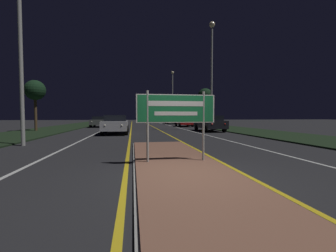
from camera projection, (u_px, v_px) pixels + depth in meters
name	position (u px, v px, depth m)	size (l,w,h in m)	color
ground_plane	(188.00, 177.00, 5.17)	(160.00, 160.00, 0.00)	#232326
median_island	(176.00, 163.00, 6.57)	(2.47, 9.90, 0.10)	#999993
verge_left	(53.00, 129.00, 23.43)	(5.00, 100.00, 0.08)	black
verge_right	(225.00, 128.00, 26.39)	(5.00, 100.00, 0.08)	black
centre_line_yellow_left	(131.00, 127.00, 29.62)	(0.12, 70.00, 0.01)	gold
centre_line_yellow_right	(153.00, 127.00, 30.07)	(0.12, 70.00, 0.01)	gold
lane_line_white_left	(110.00, 127.00, 29.19)	(0.12, 70.00, 0.01)	silver
lane_line_white_right	(173.00, 126.00, 30.50)	(0.12, 70.00, 0.01)	silver
edge_line_white_left	(86.00, 127.00, 28.72)	(0.10, 70.00, 0.01)	silver
edge_line_white_right	(195.00, 126.00, 30.97)	(0.10, 70.00, 0.01)	silver
highway_sign	(176.00, 112.00, 6.50)	(2.30, 0.07, 2.04)	#9E9E99
streetlight_left_near	(19.00, 0.00, 10.39)	(0.56, 0.56, 10.38)	#9E9E99
streetlight_right_near	(212.00, 59.00, 21.96)	(0.57, 0.57, 10.60)	#9E9E99
streetlight_right_far	(173.00, 90.00, 42.61)	(0.54, 0.54, 9.94)	#9E9E99
car_receding_0	(210.00, 123.00, 20.98)	(1.97, 4.60, 1.47)	black
car_receding_1	(184.00, 121.00, 30.26)	(1.92, 4.12, 1.32)	maroon
car_receding_2	(172.00, 120.00, 40.38)	(1.99, 4.68, 1.45)	maroon
car_receding_3	(149.00, 119.00, 51.33)	(1.87, 4.41, 1.34)	black
car_approaching_0	(116.00, 124.00, 17.92)	(2.00, 4.61, 1.49)	#B7B7BC
car_approaching_1	(99.00, 121.00, 29.05)	(1.87, 4.78, 1.38)	#4C514C
roadside_palm_left	(35.00, 91.00, 20.51)	(1.82, 1.82, 4.62)	#4C3823
roadside_palm_right	(205.00, 96.00, 31.39)	(2.10, 2.10, 5.21)	#4C3823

